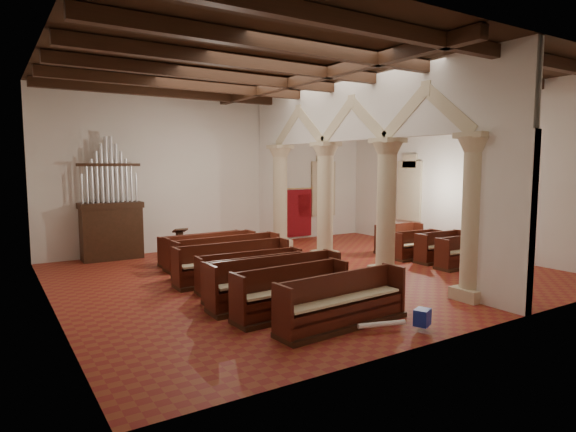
{
  "coord_description": "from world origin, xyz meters",
  "views": [
    {
      "loc": [
        -8.17,
        -11.87,
        3.31
      ],
      "look_at": [
        -0.36,
        0.5,
        1.74
      ],
      "focal_mm": 30.0,
      "sensor_mm": 36.0,
      "label": 1
    }
  ],
  "objects_px": {
    "pipe_organ": "(111,220)",
    "nave_pew_0": "(343,309)",
    "aisle_pew_0": "(461,257)",
    "lectern": "(180,246)",
    "processional_banner": "(324,223)"
  },
  "relations": [
    {
      "from": "processional_banner",
      "to": "aisle_pew_0",
      "type": "bearing_deg",
      "value": -78.43
    },
    {
      "from": "pipe_organ",
      "to": "processional_banner",
      "type": "height_order",
      "value": "pipe_organ"
    },
    {
      "from": "pipe_organ",
      "to": "aisle_pew_0",
      "type": "relative_size",
      "value": 2.4
    },
    {
      "from": "nave_pew_0",
      "to": "aisle_pew_0",
      "type": "xyz_separation_m",
      "value": [
        6.75,
        2.39,
        -0.02
      ]
    },
    {
      "from": "pipe_organ",
      "to": "aisle_pew_0",
      "type": "distance_m",
      "value": 11.86
    },
    {
      "from": "processional_banner",
      "to": "aisle_pew_0",
      "type": "distance_m",
      "value": 6.83
    },
    {
      "from": "aisle_pew_0",
      "to": "pipe_organ",
      "type": "bearing_deg",
      "value": 142.03
    },
    {
      "from": "pipe_organ",
      "to": "nave_pew_0",
      "type": "xyz_separation_m",
      "value": [
        2.4,
        -9.87,
        -1.01
      ]
    },
    {
      "from": "lectern",
      "to": "nave_pew_0",
      "type": "height_order",
      "value": "lectern"
    },
    {
      "from": "lectern",
      "to": "processional_banner",
      "type": "xyz_separation_m",
      "value": [
        6.75,
        0.67,
        0.32
      ]
    },
    {
      "from": "lectern",
      "to": "aisle_pew_0",
      "type": "xyz_separation_m",
      "value": [
        7.17,
        -6.14,
        -0.12
      ]
    },
    {
      "from": "pipe_organ",
      "to": "aisle_pew_0",
      "type": "height_order",
      "value": "pipe_organ"
    },
    {
      "from": "pipe_organ",
      "to": "aisle_pew_0",
      "type": "xyz_separation_m",
      "value": [
        9.15,
        -7.48,
        -1.03
      ]
    },
    {
      "from": "pipe_organ",
      "to": "lectern",
      "type": "relative_size",
      "value": 3.91
    },
    {
      "from": "pipe_organ",
      "to": "processional_banner",
      "type": "xyz_separation_m",
      "value": [
        8.73,
        -0.68,
        -0.59
      ]
    }
  ]
}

